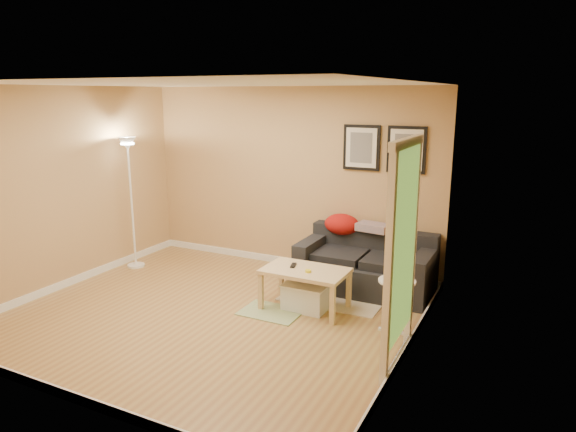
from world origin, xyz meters
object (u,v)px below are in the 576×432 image
object	(u,v)px
sofa	(366,262)
storage_bin	(306,296)
book_stack	(398,276)
side_table	(396,307)
coffee_table	(305,289)
floor_lamp	(132,207)

from	to	relation	value
sofa	storage_bin	world-z (taller)	sofa
sofa	storage_bin	bearing A→B (deg)	-114.84
sofa	book_stack	distance (m)	1.28
side_table	book_stack	size ratio (longest dim) A/B	2.42
coffee_table	floor_lamp	size ratio (longest dim) A/B	0.51
coffee_table	book_stack	bearing A→B (deg)	0.93
coffee_table	side_table	world-z (taller)	side_table
coffee_table	side_table	bearing A→B (deg)	-0.06
storage_bin	book_stack	xyz separation A→B (m)	(1.11, -0.13, 0.48)
sofa	book_stack	bearing A→B (deg)	-56.70
floor_lamp	side_table	bearing A→B (deg)	-6.25
sofa	book_stack	world-z (taller)	sofa
sofa	storage_bin	xyz separation A→B (m)	(-0.42, -0.92, -0.21)
floor_lamp	coffee_table	bearing A→B (deg)	-5.52
book_stack	sofa	bearing A→B (deg)	142.24
coffee_table	floor_lamp	xyz separation A→B (m)	(-2.89, 0.28, 0.66)
storage_bin	side_table	xyz separation A→B (m)	(1.11, -0.15, 0.14)
book_stack	floor_lamp	size ratio (longest dim) A/B	0.13
sofa	side_table	xyz separation A→B (m)	(0.69, -1.07, -0.08)
storage_bin	floor_lamp	bearing A→B (deg)	174.30
book_stack	coffee_table	bearing A→B (deg)	-168.19
sofa	coffee_table	bearing A→B (deg)	-116.08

